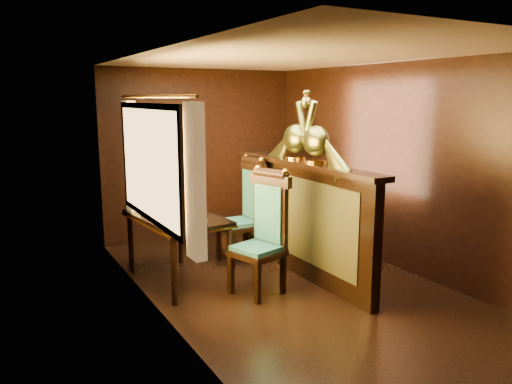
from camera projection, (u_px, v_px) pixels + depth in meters
ground at (291, 286)px, 5.60m from camera, size 5.00×5.00×0.00m
room_shell at (286, 146)px, 5.27m from camera, size 3.04×5.04×2.52m
partition at (301, 216)px, 5.87m from camera, size 0.26×2.70×1.36m
dining_table at (176, 222)px, 5.62m from camera, size 0.93×1.39×0.98m
chair_left at (265, 228)px, 5.35m from camera, size 0.61×0.63×1.36m
chair_right at (248, 206)px, 6.42m from camera, size 0.49×0.54×1.36m
peacock_left at (316, 127)px, 5.46m from camera, size 0.25×0.68×0.80m
peacock_right at (296, 126)px, 5.80m from camera, size 0.25×0.67×0.79m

